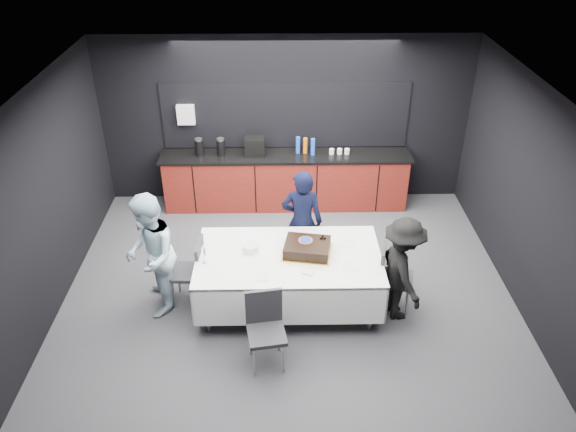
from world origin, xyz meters
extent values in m
plane|color=#444449|center=(0.00, 0.00, 0.00)|extent=(6.00, 6.00, 0.00)
cube|color=white|center=(0.00, 0.00, 2.80)|extent=(6.00, 5.00, 0.04)
cube|color=black|center=(0.00, 2.50, 1.40)|extent=(6.00, 0.04, 2.80)
cube|color=black|center=(0.00, -2.50, 1.40)|extent=(6.00, 0.04, 2.80)
cube|color=black|center=(-3.00, 0.00, 1.40)|extent=(0.04, 5.00, 2.80)
cube|color=black|center=(3.00, 0.00, 1.40)|extent=(0.04, 5.00, 2.80)
cube|color=#60140F|center=(0.00, 2.20, 0.45)|extent=(4.00, 0.60, 0.90)
cube|color=black|center=(0.00, 2.20, 0.92)|extent=(4.10, 0.64, 0.04)
cube|color=black|center=(0.00, 2.48, 1.50)|extent=(4.00, 0.03, 1.10)
cube|color=white|center=(-1.60, 2.43, 1.55)|extent=(0.28, 0.12, 0.32)
cylinder|color=black|center=(-1.40, 2.20, 1.07)|extent=(0.14, 0.14, 0.26)
cylinder|color=black|center=(-1.05, 2.20, 1.07)|extent=(0.14, 0.14, 0.26)
cube|color=black|center=(-0.50, 2.20, 1.09)|extent=(0.32, 0.24, 0.30)
cylinder|color=blue|center=(0.20, 2.25, 1.08)|extent=(0.07, 0.07, 0.28)
cylinder|color=orange|center=(0.32, 2.25, 1.07)|extent=(0.07, 0.07, 0.26)
cylinder|color=blue|center=(0.44, 2.18, 1.08)|extent=(0.07, 0.07, 0.28)
cylinder|color=white|center=(0.75, 2.20, 0.98)|extent=(0.08, 0.08, 0.09)
cylinder|color=white|center=(0.88, 2.20, 0.98)|extent=(0.08, 0.08, 0.09)
cylinder|color=white|center=(1.00, 2.20, 0.98)|extent=(0.08, 0.08, 0.09)
cylinder|color=#99999E|center=(-1.40, 2.20, 1.21)|extent=(0.12, 0.12, 0.03)
cylinder|color=#99999E|center=(-1.05, 2.20, 1.21)|extent=(0.12, 0.12, 0.03)
cylinder|color=#99999E|center=(-1.00, -0.90, 0.38)|extent=(0.06, 0.06, 0.75)
cylinder|color=#99999E|center=(-1.00, 0.10, 0.38)|extent=(0.06, 0.06, 0.75)
cylinder|color=#99999E|center=(1.00, -0.90, 0.38)|extent=(0.06, 0.06, 0.75)
cylinder|color=#99999E|center=(1.00, 0.10, 0.38)|extent=(0.06, 0.06, 0.75)
cube|color=white|center=(0.00, -0.40, 0.76)|extent=(2.32, 1.32, 0.04)
cube|color=white|center=(0.00, -1.05, 0.49)|extent=(2.32, 0.02, 0.55)
cube|color=white|center=(0.00, 0.25, 0.49)|extent=(2.32, 0.02, 0.55)
cube|color=white|center=(-1.15, -0.40, 0.49)|extent=(0.02, 1.32, 0.55)
cube|color=white|center=(1.15, -0.40, 0.49)|extent=(0.02, 1.32, 0.55)
cube|color=gold|center=(0.23, -0.35, 0.79)|extent=(0.68, 0.59, 0.01)
cube|color=black|center=(0.23, -0.35, 0.85)|extent=(0.63, 0.53, 0.12)
cube|color=black|center=(0.23, -0.35, 0.92)|extent=(0.63, 0.53, 0.01)
cylinder|color=#F45914|center=(0.21, -0.29, 0.93)|extent=(0.18, 0.18, 0.00)
cylinder|color=#1737AD|center=(0.21, -0.29, 0.93)|extent=(0.15, 0.15, 0.01)
sphere|color=black|center=(0.41, -0.23, 0.95)|extent=(0.04, 0.04, 0.04)
sphere|color=black|center=(0.43, -0.27, 0.95)|extent=(0.04, 0.04, 0.04)
sphere|color=black|center=(0.39, -0.27, 0.95)|extent=(0.04, 0.04, 0.04)
cylinder|color=white|center=(-0.48, -0.30, 0.83)|extent=(0.20, 0.20, 0.10)
cylinder|color=white|center=(-0.32, -0.84, 0.78)|extent=(0.19, 0.19, 0.01)
cylinder|color=white|center=(0.76, -0.15, 0.78)|extent=(0.21, 0.21, 0.01)
cylinder|color=white|center=(0.75, -0.66, 0.78)|extent=(0.21, 0.21, 0.01)
cylinder|color=white|center=(0.01, -0.12, 0.78)|extent=(0.19, 0.19, 0.01)
cube|color=white|center=(0.22, -0.77, 0.79)|extent=(0.17, 0.14, 0.02)
cylinder|color=white|center=(-1.04, -0.54, 0.78)|extent=(0.06, 0.06, 0.00)
cylinder|color=white|center=(-1.04, -0.54, 0.84)|extent=(0.01, 0.01, 0.12)
cylinder|color=white|center=(-1.04, -0.54, 0.95)|extent=(0.05, 0.05, 0.10)
cube|color=#2C2C30|center=(-1.32, -0.30, 0.45)|extent=(0.44, 0.44, 0.05)
cube|color=#2C2C30|center=(-1.13, -0.31, 0.70)|extent=(0.06, 0.42, 0.45)
cylinder|color=#99999E|center=(-1.48, -0.12, 0.22)|extent=(0.03, 0.03, 0.44)
cylinder|color=#99999E|center=(-1.50, -0.46, 0.22)|extent=(0.03, 0.03, 0.44)
cylinder|color=#99999E|center=(-1.14, -0.14, 0.22)|extent=(0.03, 0.03, 0.44)
cylinder|color=#99999E|center=(-1.16, -0.48, 0.22)|extent=(0.03, 0.03, 0.44)
cube|color=#2C2C30|center=(1.37, -0.48, 0.45)|extent=(0.51, 0.51, 0.05)
cube|color=#2C2C30|center=(1.19, -0.44, 0.70)|extent=(0.14, 0.42, 0.45)
cylinder|color=#99999E|center=(1.49, -0.69, 0.22)|extent=(0.03, 0.03, 0.44)
cylinder|color=#99999E|center=(1.58, -0.36, 0.22)|extent=(0.03, 0.03, 0.44)
cylinder|color=#99999E|center=(1.16, -0.61, 0.22)|extent=(0.03, 0.03, 0.44)
cylinder|color=#99999E|center=(1.25, -0.28, 0.22)|extent=(0.03, 0.03, 0.44)
cube|color=#2C2C30|center=(-0.27, -1.45, 0.45)|extent=(0.48, 0.48, 0.05)
cube|color=#2C2C30|center=(-0.30, -1.26, 0.70)|extent=(0.42, 0.11, 0.45)
cylinder|color=#99999E|center=(-0.41, -1.65, 0.22)|extent=(0.03, 0.03, 0.44)
cylinder|color=#99999E|center=(-0.07, -1.59, 0.22)|extent=(0.03, 0.03, 0.44)
cylinder|color=#99999E|center=(-0.46, -1.31, 0.22)|extent=(0.03, 0.03, 0.44)
cylinder|color=#99999E|center=(-0.13, -1.26, 0.22)|extent=(0.03, 0.03, 0.44)
imported|color=black|center=(0.20, 0.38, 0.78)|extent=(0.61, 0.44, 1.56)
imported|color=silver|center=(-1.71, -0.45, 0.83)|extent=(0.75, 0.90, 1.66)
imported|color=black|center=(1.39, -0.62, 0.71)|extent=(0.71, 1.01, 1.42)
camera|label=1|loc=(-0.11, -6.12, 4.89)|focal=35.00mm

